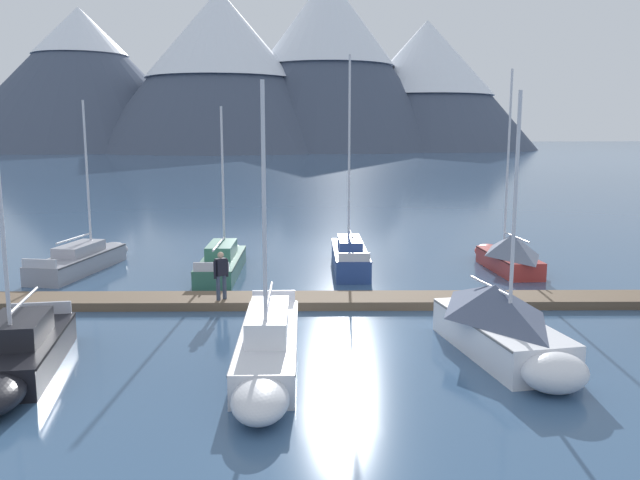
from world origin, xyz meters
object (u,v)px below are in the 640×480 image
sailboat_mid_dock_port (223,260)px  sailboat_second_berth (15,356)px  sailboat_end_of_dock (508,252)px  sailboat_nearest_berth (84,259)px  sailboat_outer_slip (503,325)px  sailboat_mid_dock_starboard (268,348)px  person_on_dock (221,273)px  sailboat_far_berth (349,254)px

sailboat_mid_dock_port → sailboat_second_berth: bearing=-110.3°
sailboat_end_of_dock → sailboat_nearest_berth: bearing=174.8°
sailboat_second_berth → sailboat_outer_slip: sailboat_second_berth is taller
sailboat_outer_slip → sailboat_end_of_dock: sailboat_end_of_dock is taller
sailboat_nearest_berth → sailboat_mid_dock_starboard: 15.33m
sailboat_mid_dock_port → sailboat_end_of_dock: bearing=-3.5°
sailboat_second_berth → person_on_dock: 7.78m
sailboat_outer_slip → sailboat_far_berth: bearing=102.2°
sailboat_mid_dock_port → sailboat_far_berth: sailboat_far_berth is taller
sailboat_far_berth → sailboat_mid_dock_port: bearing=-175.5°
sailboat_mid_dock_port → sailboat_far_berth: size_ratio=0.77×
sailboat_far_berth → sailboat_nearest_berth: bearing=177.6°
sailboat_mid_dock_starboard → person_on_dock: sailboat_mid_dock_starboard is taller
sailboat_second_berth → sailboat_far_berth: bearing=51.1°
sailboat_mid_dock_port → sailboat_end_of_dock: (12.54, -0.76, 0.28)m
sailboat_second_berth → sailboat_far_berth: 16.11m
sailboat_second_berth → sailboat_end_of_dock: size_ratio=0.89×
sailboat_far_berth → person_on_dock: (-5.34, -6.45, 0.66)m
sailboat_end_of_dock → sailboat_second_berth: bearing=-146.3°
sailboat_second_berth → sailboat_mid_dock_starboard: 6.32m
sailboat_nearest_berth → person_on_dock: 9.52m
sailboat_far_berth → person_on_dock: bearing=-129.6°
sailboat_mid_dock_starboard → sailboat_end_of_dock: (10.70, 11.37, 0.23)m
person_on_dock → sailboat_end_of_dock: bearing=23.2°
sailboat_second_berth → person_on_dock: size_ratio=4.63×
sailboat_nearest_berth → sailboat_second_berth: size_ratio=0.95×
sailboat_mid_dock_starboard → person_on_dock: (-1.54, 6.13, 0.69)m
sailboat_mid_dock_starboard → sailboat_mid_dock_port: bearing=98.6°
sailboat_nearest_berth → sailboat_outer_slip: (14.44, -12.60, 0.38)m
sailboat_second_berth → sailboat_mid_dock_starboard: size_ratio=1.00×
sailboat_nearest_berth → person_on_dock: bearing=-46.9°
sailboat_mid_dock_port → sailboat_nearest_berth: bearing=171.4°
sailboat_second_berth → sailboat_mid_dock_port: (4.48, 12.10, -0.02)m
sailboat_nearest_berth → sailboat_far_berth: sailboat_far_berth is taller
sailboat_second_berth → sailboat_mid_dock_port: sailboat_second_berth is taller
sailboat_second_berth → sailboat_far_berth: (10.12, 12.54, 0.05)m
sailboat_mid_dock_port → person_on_dock: 6.05m
sailboat_end_of_dock → person_on_dock: bearing=-156.8°
sailboat_far_berth → sailboat_end_of_dock: bearing=-9.9°
person_on_dock → sailboat_second_berth: bearing=-128.1°
sailboat_second_berth → person_on_dock: sailboat_second_berth is taller
sailboat_nearest_berth → sailboat_second_berth: (1.71, -13.03, 0.03)m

